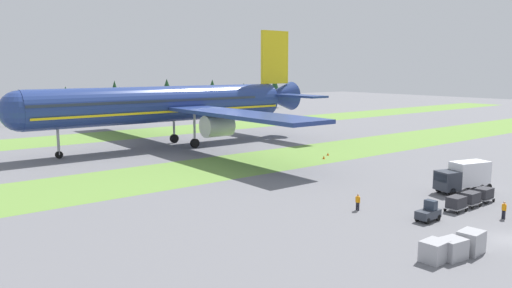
# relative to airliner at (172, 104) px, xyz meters

# --- Properties ---
(ground_plane) EXTENTS (400.00, 400.00, 0.00)m
(ground_plane) POSITION_rel_airliner_xyz_m (-2.74, -63.59, -8.01)
(ground_plane) COLOR slate
(grass_strip_near) EXTENTS (320.00, 15.91, 0.01)m
(grass_strip_near) POSITION_rel_airliner_xyz_m (-2.74, -21.90, -8.01)
(grass_strip_near) COLOR olive
(grass_strip_near) RESTS_ON ground
(grass_strip_far) EXTENTS (320.00, 15.91, 0.01)m
(grass_strip_far) POSITION_rel_airliner_xyz_m (-2.74, 21.92, -8.01)
(grass_strip_far) COLOR olive
(grass_strip_far) RESTS_ON ground
(airliner) EXTENTS (58.82, 72.34, 22.34)m
(airliner) POSITION_rel_airliner_xyz_m (0.00, 0.00, 0.00)
(airliner) COLOR navy
(airliner) RESTS_ON ground
(baggage_tug) EXTENTS (2.62, 1.34, 1.97)m
(baggage_tug) POSITION_rel_airliner_xyz_m (-3.38, -56.09, -7.20)
(baggage_tug) COLOR #2D333D
(baggage_tug) RESTS_ON ground
(cargo_dolly_lead) EXTENTS (2.22, 1.54, 1.55)m
(cargo_dolly_lead) POSITION_rel_airliner_xyz_m (1.64, -56.01, -7.09)
(cargo_dolly_lead) COLOR #A3A3A8
(cargo_dolly_lead) RESTS_ON ground
(cargo_dolly_second) EXTENTS (2.22, 1.54, 1.55)m
(cargo_dolly_second) POSITION_rel_airliner_xyz_m (4.54, -55.96, -7.09)
(cargo_dolly_second) COLOR #A3A3A8
(cargo_dolly_second) RESTS_ON ground
(cargo_dolly_third) EXTENTS (2.22, 1.54, 1.55)m
(cargo_dolly_third) POSITION_rel_airliner_xyz_m (7.44, -55.91, -7.09)
(cargo_dolly_third) COLOR #A3A3A8
(cargo_dolly_third) RESTS_ON ground
(catering_truck) EXTENTS (7.31, 4.03, 3.58)m
(catering_truck) POSITION_rel_airliner_xyz_m (9.86, -52.11, -6.06)
(catering_truck) COLOR #2D333D
(catering_truck) RESTS_ON ground
(ground_crew_marshaller) EXTENTS (0.36, 0.53, 1.74)m
(ground_crew_marshaller) POSITION_rel_airliner_xyz_m (2.91, -60.24, -7.06)
(ground_crew_marshaller) COLOR black
(ground_crew_marshaller) RESTS_ON ground
(ground_crew_loader) EXTENTS (0.36, 0.56, 1.74)m
(ground_crew_loader) POSITION_rel_airliner_xyz_m (-5.94, -49.57, -7.06)
(ground_crew_loader) COLOR black
(ground_crew_loader) RESTS_ON ground
(uld_container_0) EXTENTS (2.06, 1.68, 1.59)m
(uld_container_0) POSITION_rel_airliner_xyz_m (-12.00, -62.18, -7.22)
(uld_container_0) COLOR #A3A3A8
(uld_container_0) RESTS_ON ground
(uld_container_1) EXTENTS (2.18, 1.83, 1.58)m
(uld_container_1) POSITION_rel_airliner_xyz_m (-10.46, -62.71, -7.22)
(uld_container_1) COLOR #A3A3A8
(uld_container_1) RESTS_ON ground
(uld_container_2) EXTENTS (2.13, 1.76, 1.78)m
(uld_container_2) POSITION_rel_airliner_xyz_m (-8.18, -62.97, -7.12)
(uld_container_2) COLOR #A3A3A8
(uld_container_2) RESTS_ON ground
(taxiway_marker_0) EXTENTS (0.44, 0.44, 0.49)m
(taxiway_marker_0) POSITION_rel_airliner_xyz_m (15.59, -24.83, -7.76)
(taxiway_marker_0) COLOR orange
(taxiway_marker_0) RESTS_ON ground
(taxiway_marker_1) EXTENTS (0.44, 0.44, 0.55)m
(taxiway_marker_1) POSITION_rel_airliner_xyz_m (12.68, -26.70, -7.73)
(taxiway_marker_1) COLOR orange
(taxiway_marker_1) RESTS_ON ground
(distant_tree_line) EXTENTS (162.91, 11.27, 11.61)m
(distant_tree_line) POSITION_rel_airliner_xyz_m (-1.01, 57.67, -1.18)
(distant_tree_line) COLOR #4C3823
(distant_tree_line) RESTS_ON ground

